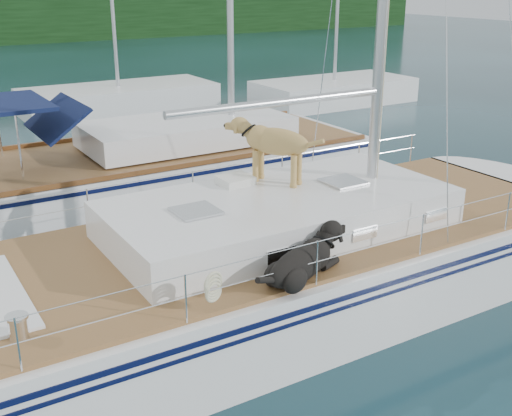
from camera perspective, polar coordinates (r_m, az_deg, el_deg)
ground at (r=9.96m, az=-1.88°, el=-9.54°), size 120.00×120.00×0.00m
main_sailboat at (r=9.68m, az=-1.41°, el=-5.89°), size 12.00×3.96×14.01m
neighbor_sailboat at (r=15.09m, az=-9.76°, el=3.22°), size 11.00×3.50×13.30m
bg_boat_center at (r=25.35m, az=-12.08°, el=9.45°), size 7.20×3.00×11.65m
bg_boat_east at (r=26.57m, az=6.94°, el=10.22°), size 6.40×3.00×11.65m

